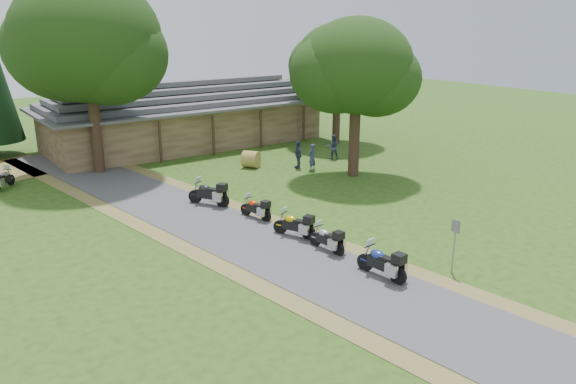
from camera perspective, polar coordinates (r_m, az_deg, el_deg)
ground at (r=21.80m, az=3.20°, el=-8.03°), size 120.00×120.00×0.00m
driveway at (r=24.53m, az=-3.60°, el=-5.08°), size 51.95×51.95×0.00m
lodge at (r=43.96m, az=-10.45°, el=7.95°), size 21.40×9.40×4.90m
motorcycle_row_a at (r=21.28m, az=9.48°, el=-6.89°), size 0.87×2.05×1.36m
motorcycle_row_b at (r=23.41m, az=3.94°, el=-4.63°), size 0.72×1.79×1.19m
motorcycle_row_c at (r=24.79m, az=0.64°, el=-3.21°), size 1.30×1.95×1.28m
motorcycle_row_d at (r=27.15m, az=-3.32°, el=-1.53°), size 0.96×1.79×1.17m
motorcycle_row_e at (r=29.26m, az=-8.09°, el=-0.01°), size 1.66×2.15×1.44m
motorcycle_carport_b at (r=35.79m, az=-26.97°, el=1.26°), size 1.62×1.74×1.23m
person_a at (r=35.78m, az=2.45°, el=3.80°), size 0.67×0.56×2.02m
person_b at (r=38.81m, az=4.59°, el=4.81°), size 0.70×0.65×2.01m
person_c at (r=36.28m, az=1.03°, el=4.08°), size 0.59×0.70×2.12m
hay_bale at (r=36.64m, az=-3.79°, el=3.34°), size 1.46×1.44×1.09m
sign_post at (r=22.10m, az=16.51°, el=-5.32°), size 0.39×0.06×2.17m
oak_lodge_left at (r=36.46m, az=-19.54°, el=12.00°), size 8.87×8.87×13.19m
oak_lodge_right at (r=43.51m, az=5.04°, el=11.63°), size 6.38×6.38×10.25m
oak_driveway at (r=33.97m, az=6.93°, el=10.47°), size 6.62×6.62×10.77m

